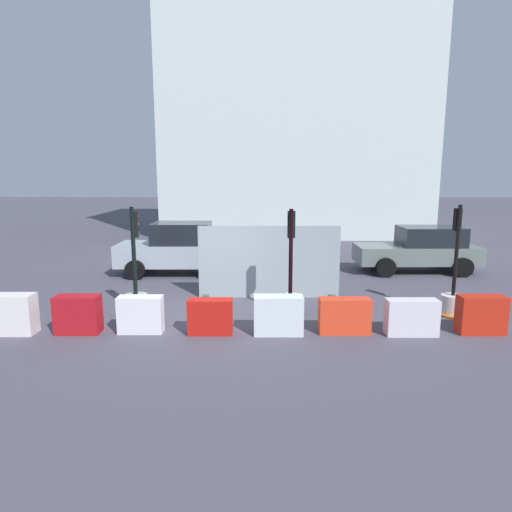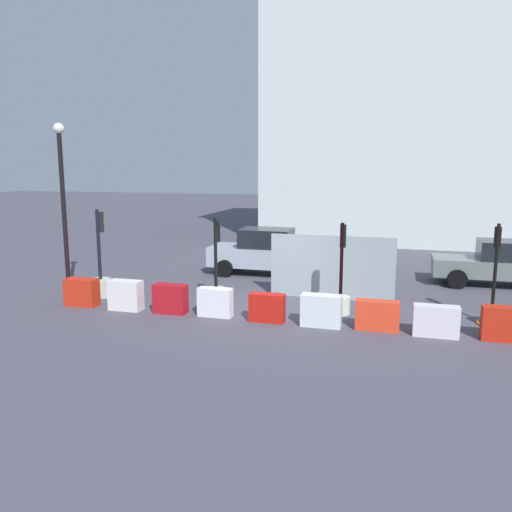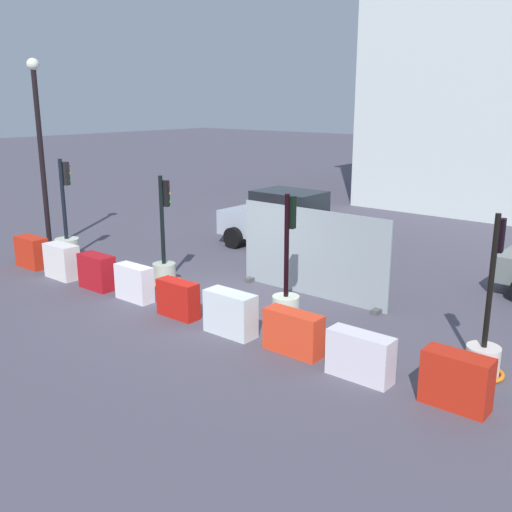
{
  "view_description": "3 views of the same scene",
  "coord_description": "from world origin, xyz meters",
  "px_view_note": "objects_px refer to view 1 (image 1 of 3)",
  "views": [
    {
      "loc": [
        1.07,
        -10.48,
        3.48
      ],
      "look_at": [
        1.0,
        0.35,
        1.5
      ],
      "focal_mm": 31.3,
      "sensor_mm": 36.0,
      "label": 1
    },
    {
      "loc": [
        3.5,
        -14.37,
        4.28
      ],
      "look_at": [
        -0.74,
        0.44,
        1.56
      ],
      "focal_mm": 36.12,
      "sensor_mm": 36.0,
      "label": 2
    },
    {
      "loc": [
        8.8,
        -9.0,
        4.5
      ],
      "look_at": [
        1.08,
        0.25,
        1.26
      ],
      "focal_mm": 41.03,
      "sensor_mm": 36.0,
      "label": 3
    }
  ],
  "objects_px": {
    "construction_barrier_3": "(141,315)",
    "construction_barrier_1": "(12,314)",
    "car_grey_saloon": "(420,249)",
    "traffic_light_1": "(136,297)",
    "construction_barrier_2": "(78,314)",
    "construction_barrier_8": "(481,315)",
    "traffic_light_3": "(453,297)",
    "construction_barrier_6": "(344,316)",
    "construction_barrier_4": "(210,317)",
    "construction_barrier_7": "(412,317)",
    "construction_barrier_5": "(278,315)",
    "car_silver_hatchback": "(179,249)",
    "traffic_light_2": "(290,293)"
  },
  "relations": [
    {
      "from": "construction_barrier_3",
      "to": "construction_barrier_1",
      "type": "bearing_deg",
      "value": -178.18
    },
    {
      "from": "construction_barrier_1",
      "to": "construction_barrier_3",
      "type": "distance_m",
      "value": 2.82
    },
    {
      "from": "construction_barrier_3",
      "to": "car_grey_saloon",
      "type": "xyz_separation_m",
      "value": [
        8.48,
        6.43,
        0.41
      ]
    },
    {
      "from": "traffic_light_1",
      "to": "car_grey_saloon",
      "type": "relative_size",
      "value": 0.63
    },
    {
      "from": "traffic_light_1",
      "to": "construction_barrier_2",
      "type": "distance_m",
      "value": 1.64
    },
    {
      "from": "construction_barrier_8",
      "to": "traffic_light_1",
      "type": "bearing_deg",
      "value": 170.64
    },
    {
      "from": "traffic_light_1",
      "to": "traffic_light_3",
      "type": "relative_size",
      "value": 0.98
    },
    {
      "from": "construction_barrier_1",
      "to": "construction_barrier_6",
      "type": "bearing_deg",
      "value": 0.65
    },
    {
      "from": "construction_barrier_3",
      "to": "construction_barrier_4",
      "type": "distance_m",
      "value": 1.57
    },
    {
      "from": "construction_barrier_3",
      "to": "traffic_light_3",
      "type": "bearing_deg",
      "value": 10.05
    },
    {
      "from": "construction_barrier_7",
      "to": "car_grey_saloon",
      "type": "relative_size",
      "value": 0.26
    },
    {
      "from": "traffic_light_3",
      "to": "construction_barrier_5",
      "type": "relative_size",
      "value": 2.56
    },
    {
      "from": "construction_barrier_1",
      "to": "construction_barrier_7",
      "type": "xyz_separation_m",
      "value": [
        8.81,
        -0.03,
        -0.05
      ]
    },
    {
      "from": "traffic_light_3",
      "to": "construction_barrier_3",
      "type": "bearing_deg",
      "value": -169.95
    },
    {
      "from": "traffic_light_1",
      "to": "construction_barrier_5",
      "type": "xyz_separation_m",
      "value": [
        3.52,
        -1.41,
        -0.02
      ]
    },
    {
      "from": "construction_barrier_7",
      "to": "construction_barrier_8",
      "type": "bearing_deg",
      "value": 4.12
    },
    {
      "from": "construction_barrier_4",
      "to": "car_silver_hatchback",
      "type": "relative_size",
      "value": 0.24
    },
    {
      "from": "construction_barrier_2",
      "to": "construction_barrier_4",
      "type": "relative_size",
      "value": 0.99
    },
    {
      "from": "construction_barrier_3",
      "to": "construction_barrier_6",
      "type": "distance_m",
      "value": 4.54
    },
    {
      "from": "traffic_light_3",
      "to": "construction_barrier_3",
      "type": "height_order",
      "value": "traffic_light_3"
    },
    {
      "from": "construction_barrier_4",
      "to": "construction_barrier_6",
      "type": "distance_m",
      "value": 2.98
    },
    {
      "from": "traffic_light_3",
      "to": "construction_barrier_2",
      "type": "relative_size",
      "value": 2.84
    },
    {
      "from": "car_grey_saloon",
      "to": "traffic_light_3",
      "type": "bearing_deg",
      "value": -100.82
    },
    {
      "from": "traffic_light_3",
      "to": "construction_barrier_7",
      "type": "xyz_separation_m",
      "value": [
        -1.52,
        -1.45,
        -0.07
      ]
    },
    {
      "from": "traffic_light_1",
      "to": "construction_barrier_7",
      "type": "distance_m",
      "value": 6.6
    },
    {
      "from": "construction_barrier_3",
      "to": "construction_barrier_7",
      "type": "relative_size",
      "value": 0.88
    },
    {
      "from": "construction_barrier_4",
      "to": "construction_barrier_6",
      "type": "bearing_deg",
      "value": 1.49
    },
    {
      "from": "traffic_light_3",
      "to": "construction_barrier_4",
      "type": "relative_size",
      "value": 2.82
    },
    {
      "from": "construction_barrier_3",
      "to": "construction_barrier_7",
      "type": "xyz_separation_m",
      "value": [
        5.99,
        -0.12,
        -0.01
      ]
    },
    {
      "from": "traffic_light_2",
      "to": "construction_barrier_4",
      "type": "bearing_deg",
      "value": -143.99
    },
    {
      "from": "construction_barrier_2",
      "to": "traffic_light_1",
      "type": "bearing_deg",
      "value": 55.47
    },
    {
      "from": "construction_barrier_2",
      "to": "construction_barrier_4",
      "type": "xyz_separation_m",
      "value": [
        2.95,
        -0.05,
        -0.03
      ]
    },
    {
      "from": "construction_barrier_2",
      "to": "construction_barrier_6",
      "type": "xyz_separation_m",
      "value": [
        5.93,
        0.03,
        -0.03
      ]
    },
    {
      "from": "traffic_light_3",
      "to": "construction_barrier_6",
      "type": "height_order",
      "value": "traffic_light_3"
    },
    {
      "from": "traffic_light_3",
      "to": "construction_barrier_1",
      "type": "distance_m",
      "value": 10.43
    },
    {
      "from": "construction_barrier_3",
      "to": "construction_barrier_5",
      "type": "xyz_separation_m",
      "value": [
        3.07,
        -0.09,
        0.02
      ]
    },
    {
      "from": "car_silver_hatchback",
      "to": "traffic_light_2",
      "type": "bearing_deg",
      "value": -52.76
    },
    {
      "from": "construction_barrier_2",
      "to": "car_silver_hatchback",
      "type": "relative_size",
      "value": 0.23
    },
    {
      "from": "construction_barrier_1",
      "to": "construction_barrier_2",
      "type": "distance_m",
      "value": 1.44
    },
    {
      "from": "traffic_light_2",
      "to": "construction_barrier_7",
      "type": "bearing_deg",
      "value": -28.3
    },
    {
      "from": "construction_barrier_4",
      "to": "construction_barrier_6",
      "type": "xyz_separation_m",
      "value": [
        2.98,
        0.08,
        0.0
      ]
    },
    {
      "from": "traffic_light_2",
      "to": "construction_barrier_8",
      "type": "bearing_deg",
      "value": -17.04
    },
    {
      "from": "traffic_light_2",
      "to": "traffic_light_3",
      "type": "distance_m",
      "value": 4.09
    },
    {
      "from": "construction_barrier_2",
      "to": "construction_barrier_4",
      "type": "distance_m",
      "value": 2.95
    },
    {
      "from": "construction_barrier_1",
      "to": "construction_barrier_4",
      "type": "xyz_separation_m",
      "value": [
        4.39,
        0.01,
        -0.05
      ]
    },
    {
      "from": "construction_barrier_7",
      "to": "car_grey_saloon",
      "type": "height_order",
      "value": "car_grey_saloon"
    },
    {
      "from": "construction_barrier_4",
      "to": "construction_barrier_5",
      "type": "height_order",
      "value": "construction_barrier_5"
    },
    {
      "from": "construction_barrier_5",
      "to": "car_grey_saloon",
      "type": "distance_m",
      "value": 8.48
    },
    {
      "from": "construction_barrier_4",
      "to": "construction_barrier_7",
      "type": "bearing_deg",
      "value": -0.44
    },
    {
      "from": "construction_barrier_7",
      "to": "construction_barrier_8",
      "type": "relative_size",
      "value": 1.11
    }
  ]
}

